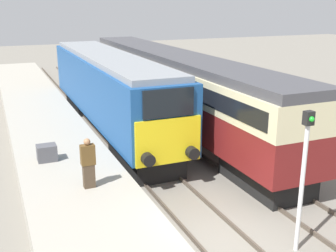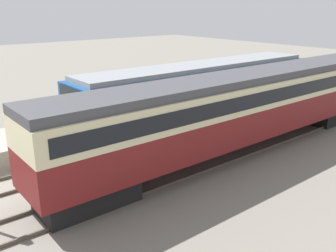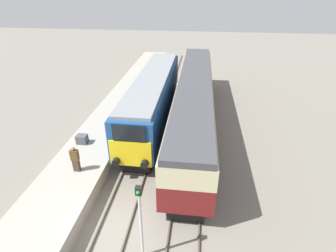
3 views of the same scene
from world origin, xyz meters
name	(u,v)px [view 3 (image 3 of 3)]	position (x,y,z in m)	size (l,w,h in m)	color
ground_plane	(113,232)	(0.00, 0.00, 0.00)	(120.00, 120.00, 0.00)	slate
platform_left	(102,135)	(-3.30, 8.00, 0.47)	(3.50, 50.00, 0.94)	#9E998C
rails_near_track	(136,167)	(0.00, 5.00, 0.07)	(1.51, 60.00, 0.14)	#4C4238
rails_far_track	(189,171)	(3.40, 5.00, 0.07)	(1.50, 60.00, 0.14)	#4C4238
locomotive	(153,96)	(0.00, 11.74, 2.26)	(2.70, 16.07, 4.02)	black
passenger_carriage	(194,98)	(3.40, 11.30, 2.44)	(2.75, 21.45, 4.00)	black
person_on_platform	(75,159)	(-3.03, 3.17, 1.74)	(0.44, 0.26, 1.62)	#473828
signal_post	(140,218)	(1.70, -1.07, 2.35)	(0.24, 0.28, 3.96)	silver
luggage_crate	(82,139)	(-3.94, 6.07, 1.24)	(0.70, 0.56, 0.60)	#4C4C51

